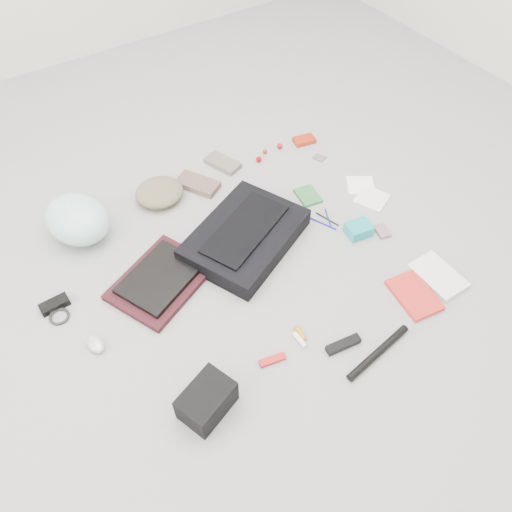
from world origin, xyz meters
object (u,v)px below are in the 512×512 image
messenger_bag (245,237)px  accordion_wallet (359,229)px  camera_bag (207,401)px  laptop (160,277)px  book_red (414,295)px  bike_helmet (77,219)px

messenger_bag → accordion_wallet: messenger_bag is taller
camera_bag → accordion_wallet: size_ratio=1.72×
laptop → book_red: 1.01m
messenger_bag → accordion_wallet: (0.44, -0.22, -0.02)m
accordion_wallet → camera_bag: bearing=-151.2°
bike_helmet → book_red: bearing=-66.5°
bike_helmet → camera_bag: size_ratio=1.68×
bike_helmet → camera_bag: bike_helmet is taller
camera_bag → messenger_bag: bearing=27.9°
camera_bag → book_red: (0.91, -0.05, -0.05)m
laptop → camera_bag: (-0.10, -0.56, 0.02)m
book_red → accordion_wallet: accordion_wallet is taller
messenger_bag → accordion_wallet: bearing=-51.1°
camera_bag → book_red: bearing=-23.1°
laptop → accordion_wallet: bearing=-39.5°
book_red → accordion_wallet: 0.38m
messenger_bag → bike_helmet: 0.72m
camera_bag → bike_helmet: bearing=73.8°
camera_bag → accordion_wallet: bearing=-0.7°
bike_helmet → camera_bag: 0.99m
book_red → bike_helmet: bearing=141.5°
laptop → camera_bag: bearing=-124.7°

